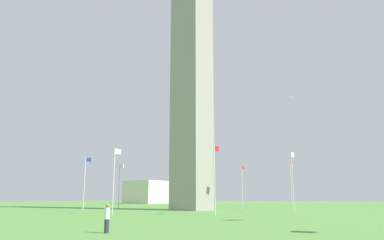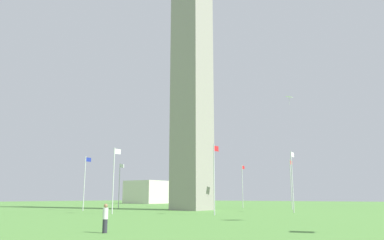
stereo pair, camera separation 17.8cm
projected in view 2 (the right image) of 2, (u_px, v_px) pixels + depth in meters
The scene contains 13 objects.
ground_plane at pixel (192, 210), 60.40m from camera, with size 260.00×260.00×0.00m, color #548C3D.
obelisk_monument at pixel (192, 66), 65.19m from camera, with size 5.31×5.31×48.29m.
flagpole_n at pixel (243, 184), 74.74m from camera, with size 1.12×0.14×8.31m.
flagpole_ne at pixel (179, 185), 77.71m from camera, with size 1.12×0.14×8.31m.
flagpole_e at pixel (120, 183), 71.10m from camera, with size 1.12×0.14×8.31m.
flagpole_se at pixel (85, 181), 58.78m from camera, with size 1.12×0.14×8.31m.
flagpole_s at pixel (114, 177), 47.96m from camera, with size 1.12×0.14×8.31m.
flagpole_sw at pixel (214, 176), 44.99m from camera, with size 1.12×0.14×8.31m.
flagpole_w at pixel (292, 179), 51.60m from camera, with size 1.12×0.14×8.31m.
flagpole_nw at pixel (291, 182), 63.92m from camera, with size 1.12×0.14×8.31m.
person_white_shirt at pixel (105, 218), 22.70m from camera, with size 0.32×0.32×1.71m.
kite_white_diamond at pixel (289, 97), 56.27m from camera, with size 1.06×1.04×1.42m.
distant_building at pixel (159, 192), 124.88m from camera, with size 21.71×11.22×7.06m.
Camera 2 is at (-50.16, -36.53, 2.13)m, focal length 35.46 mm.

